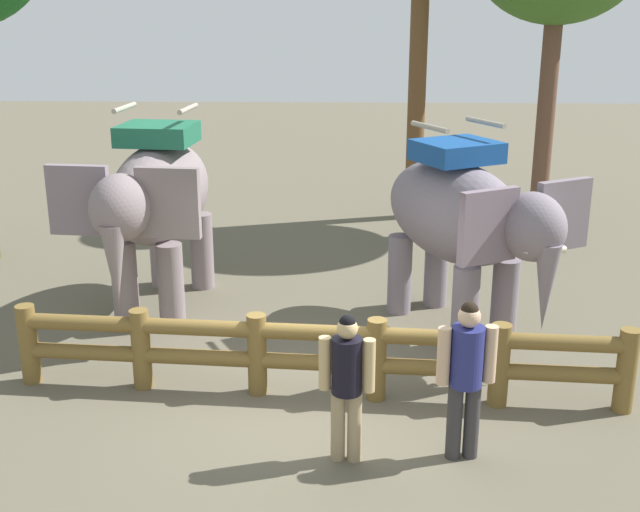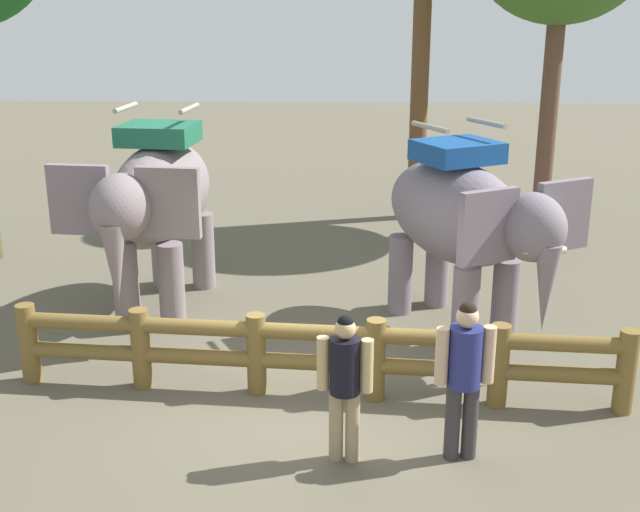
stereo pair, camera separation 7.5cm
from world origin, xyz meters
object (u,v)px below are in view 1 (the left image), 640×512
object	(u,v)px
elephant_center	(463,219)
tourist_man_in_blue	(347,378)
elephant_near_left	(157,200)
tourist_woman_in_black	(466,369)
log_fence	(316,351)

from	to	relation	value
elephant_center	tourist_man_in_blue	xyz separation A→B (m)	(-1.64, -3.54, -0.77)
elephant_center	elephant_near_left	bearing A→B (deg)	170.83
elephant_center	tourist_woman_in_black	size ratio (longest dim) A/B	2.01
log_fence	tourist_woman_in_black	bearing A→B (deg)	-39.90
elephant_center	tourist_man_in_blue	distance (m)	3.98
elephant_center	log_fence	bearing A→B (deg)	-133.89
log_fence	elephant_center	xyz separation A→B (m)	(2.02, 2.10, 1.13)
tourist_woman_in_black	elephant_center	bearing A→B (deg)	83.43
elephant_near_left	log_fence	bearing A→B (deg)	-47.99
tourist_woman_in_black	tourist_man_in_blue	world-z (taller)	tourist_woman_in_black
log_fence	elephant_center	world-z (taller)	elephant_center
log_fence	tourist_man_in_blue	bearing A→B (deg)	-75.56
log_fence	tourist_woman_in_black	world-z (taller)	tourist_woman_in_black
elephant_near_left	elephant_center	bearing A→B (deg)	-9.17
elephant_center	tourist_man_in_blue	size ratio (longest dim) A/B	2.16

